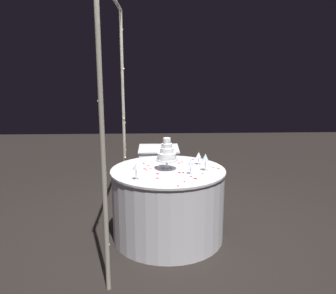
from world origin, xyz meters
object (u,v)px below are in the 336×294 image
main_table (168,204)px  wine_glass_3 (199,156)px  side_table (159,173)px  tiered_cake (167,153)px  wine_glass_0 (191,163)px  wine_glass_1 (205,158)px  cake_knife (168,161)px  decorative_arch (115,92)px  wine_glass_2 (136,168)px

main_table → wine_glass_3: (0.16, -0.33, 0.47)m
side_table → tiered_cake: tiered_cake is taller
wine_glass_0 → wine_glass_1: wine_glass_1 is taller
wine_glass_0 → cake_knife: (0.49, 0.20, -0.11)m
wine_glass_1 → wine_glass_3: 0.23m
side_table → tiered_cake: size_ratio=2.19×
decorative_arch → wine_glass_0: (-0.17, -0.72, -0.66)m
main_table → wine_glass_0: bearing=-129.4°
decorative_arch → cake_knife: 0.98m
wine_glass_0 → wine_glass_2: size_ratio=1.01×
main_table → side_table: 1.10m
decorative_arch → wine_glass_2: 0.76m
decorative_arch → tiered_cake: (-0.00, -0.50, -0.61)m
wine_glass_1 → wine_glass_2: 0.72m
tiered_cake → main_table: bearing=-81.5°
tiered_cake → side_table: bearing=3.5°
tiered_cake → cake_knife: tiered_cake is taller
decorative_arch → side_table: decorative_arch is taller
wine_glass_2 → wine_glass_3: size_ratio=1.13×
wine_glass_0 → wine_glass_3: wine_glass_0 is taller
decorative_arch → wine_glass_0: size_ratio=15.33×
wine_glass_3 → cake_knife: (0.16, 0.32, -0.10)m
main_table → wine_glass_1: (-0.06, -0.37, 0.50)m
wine_glass_0 → wine_glass_2: wine_glass_0 is taller
decorative_arch → main_table: decorative_arch is taller
main_table → tiered_cake: bearing=98.5°
main_table → wine_glass_2: bearing=137.2°
tiered_cake → wine_glass_3: bearing=-63.9°
decorative_arch → main_table: 1.25m
tiered_cake → wine_glass_2: 0.44m
tiered_cake → cake_knife: bearing=-3.4°
tiered_cake → wine_glass_1: (-0.06, -0.38, -0.03)m
cake_knife → decorative_arch: bearing=121.9°
tiered_cake → wine_glass_3: tiered_cake is taller
main_table → wine_glass_1: wine_glass_1 is taller
wine_glass_1 → cake_knife: bearing=43.1°
wine_glass_0 → side_table: bearing=12.8°
cake_knife → side_table: bearing=6.4°
tiered_cake → decorative_arch: bearing=89.7°
decorative_arch → tiered_cake: size_ratio=7.41×
wine_glass_0 → cake_knife: 0.54m
wine_glass_3 → wine_glass_1: bearing=-170.4°
tiered_cake → cake_knife: 0.36m
wine_glass_3 → cake_knife: wine_glass_3 is taller
main_table → tiered_cake: 0.53m
side_table → wine_glass_1: bearing=-159.0°
wine_glass_0 → decorative_arch: bearing=76.4°
wine_glass_1 → side_table: bearing=21.0°
wine_glass_2 → wine_glass_3: wine_glass_2 is taller
wine_glass_2 → main_table: bearing=-42.8°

